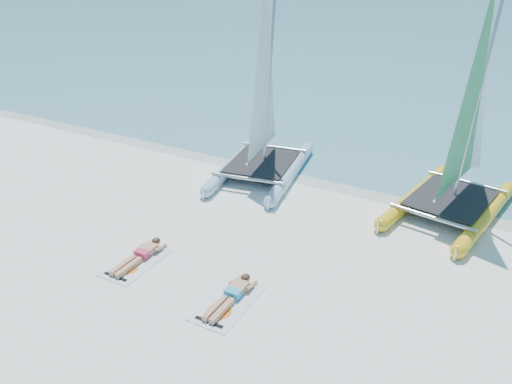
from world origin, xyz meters
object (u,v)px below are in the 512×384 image
towel_a (136,262)px  towel_b (228,303)px  sunbather_b (232,294)px  catamaran_yellow (468,135)px  sunbather_a (141,255)px  catamaran_blue (263,113)px

towel_a → towel_b: (2.90, -0.26, 0.00)m
sunbather_b → towel_b: bearing=-90.0°
catamaran_yellow → sunbather_a: (-6.56, -7.06, -2.19)m
catamaran_blue → sunbather_a: size_ratio=4.25×
sunbather_a → catamaran_blue: bearing=88.9°
catamaran_blue → towel_b: catamaran_blue is taller
catamaran_yellow → towel_a: catamaran_yellow is taller
catamaran_blue → sunbather_b: 7.48m
catamaran_blue → catamaran_yellow: (6.43, 0.69, 0.11)m
sunbather_a → sunbather_b: same height
catamaran_yellow → towel_b: size_ratio=3.96×
towel_a → catamaran_blue: bearing=88.9°
towel_a → sunbather_a: (0.00, 0.19, 0.11)m
catamaran_blue → catamaran_yellow: size_ratio=1.00×
catamaran_blue → towel_a: (-0.13, -6.56, -2.18)m
towel_b → sunbather_b: 0.22m
catamaran_yellow → towel_b: bearing=-106.2°
catamaran_blue → towel_b: bearing=-77.7°
catamaran_blue → sunbather_b: size_ratio=4.25×
catamaran_yellow → towel_a: size_ratio=3.96×
catamaran_yellow → towel_b: catamaran_yellow is taller
catamaran_blue → towel_a: bearing=-101.0°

